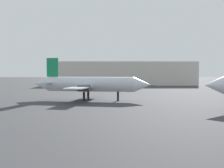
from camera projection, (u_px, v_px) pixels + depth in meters
name	position (u px, v px, depth m)	size (l,w,h in m)	color
airplane_distant	(90.00, 84.00, 65.52)	(27.15, 20.28, 9.62)	silver
terminal_building	(126.00, 73.00, 143.59)	(63.85, 25.76, 10.94)	beige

